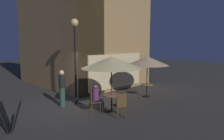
# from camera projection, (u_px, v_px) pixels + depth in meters

# --- Properties ---
(ground_plane) EXTENTS (60.00, 60.00, 0.00)m
(ground_plane) POSITION_uv_depth(u_px,v_px,m) (71.00, 106.00, 9.89)
(ground_plane) COLOR #3A3632
(cafe_building) EXTENTS (6.35, 8.04, 9.91)m
(cafe_building) POSITION_uv_depth(u_px,v_px,m) (78.00, 13.00, 13.85)
(cafe_building) COLOR #AC8552
(cafe_building) RESTS_ON ground
(street_lamp_near_corner) EXTENTS (0.37, 0.37, 4.10)m
(street_lamp_near_corner) POSITION_uv_depth(u_px,v_px,m) (75.00, 41.00, 9.94)
(street_lamp_near_corner) COLOR black
(street_lamp_near_corner) RESTS_ON ground
(menu_sandwich_board) EXTENTS (0.85, 0.81, 0.98)m
(menu_sandwich_board) POSITION_uv_depth(u_px,v_px,m) (11.00, 117.00, 7.02)
(menu_sandwich_board) COLOR black
(menu_sandwich_board) RESTS_ON ground
(cafe_table_0) EXTENTS (0.75, 0.75, 0.75)m
(cafe_table_0) POSITION_uv_depth(u_px,v_px,m) (112.00, 99.00, 9.07)
(cafe_table_0) COLOR black
(cafe_table_0) RESTS_ON ground
(cafe_table_1) EXTENTS (0.69, 0.69, 0.71)m
(cafe_table_1) POSITION_uv_depth(u_px,v_px,m) (147.00, 88.00, 11.62)
(cafe_table_1) COLOR black
(cafe_table_1) RESTS_ON ground
(patio_umbrella_0) EXTENTS (2.58, 2.58, 2.39)m
(patio_umbrella_0) POSITION_uv_depth(u_px,v_px,m) (112.00, 63.00, 8.88)
(patio_umbrella_0) COLOR black
(patio_umbrella_0) RESTS_ON ground
(patio_umbrella_1) EXTENTS (2.30, 2.30, 2.25)m
(patio_umbrella_1) POSITION_uv_depth(u_px,v_px,m) (147.00, 61.00, 11.43)
(patio_umbrella_1) COLOR black
(patio_umbrella_1) RESTS_ON ground
(cafe_chair_0) EXTENTS (0.60, 0.60, 0.95)m
(cafe_chair_0) POSITION_uv_depth(u_px,v_px,m) (93.00, 100.00, 8.91)
(cafe_chair_0) COLOR brown
(cafe_chair_0) RESTS_ON ground
(cafe_chair_1) EXTENTS (0.54, 0.54, 0.99)m
(cafe_chair_1) POSITION_uv_depth(u_px,v_px,m) (120.00, 103.00, 8.29)
(cafe_chair_1) COLOR brown
(cafe_chair_1) RESTS_ON ground
(patron_seated_0) EXTENTS (0.50, 0.45, 1.25)m
(patron_seated_0) POSITION_uv_depth(u_px,v_px,m) (97.00, 97.00, 8.93)
(patron_seated_0) COLOR black
(patron_seated_0) RESTS_ON ground
(patron_standing_1) EXTENTS (0.30, 0.30, 1.71)m
(patron_standing_1) POSITION_uv_depth(u_px,v_px,m) (62.00, 88.00, 9.79)
(patron_standing_1) COLOR #2F4D3A
(patron_standing_1) RESTS_ON ground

